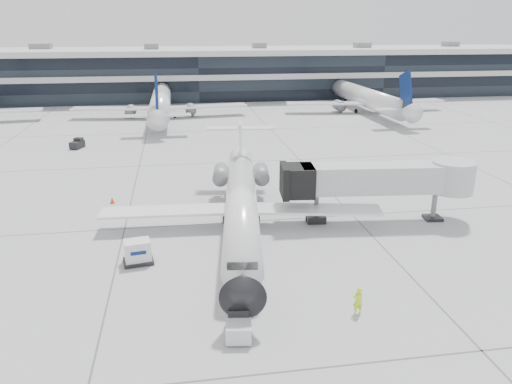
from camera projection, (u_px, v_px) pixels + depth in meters
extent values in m
plane|color=#959597|center=(243.00, 222.00, 43.39)|extent=(220.00, 220.00, 0.00)
cube|color=black|center=(197.00, 75.00, 118.61)|extent=(170.00, 22.00, 10.00)
cylinder|color=white|center=(241.00, 206.00, 40.57)|extent=(5.54, 23.49, 2.63)
cone|color=black|center=(243.00, 286.00, 28.21)|extent=(2.95, 3.03, 2.63)
cone|color=white|center=(241.00, 161.00, 53.02)|extent=(2.87, 3.40, 2.50)
cube|color=white|center=(166.00, 211.00, 41.51)|extent=(10.83, 3.13, 0.21)
cube|color=white|center=(317.00, 209.00, 41.90)|extent=(10.99, 4.57, 0.21)
cylinder|color=slate|center=(221.00, 174.00, 47.94)|extent=(1.86, 3.47, 1.46)
cylinder|color=slate|center=(261.00, 174.00, 48.07)|extent=(1.86, 3.47, 1.46)
cube|color=white|center=(241.00, 144.00, 51.82)|extent=(0.59, 2.54, 4.38)
cube|color=white|center=(240.00, 128.00, 51.69)|extent=(7.14, 2.43, 0.16)
cylinder|color=black|center=(242.00, 284.00, 32.43)|extent=(0.24, 0.56, 0.54)
cylinder|color=black|center=(225.00, 220.00, 42.97)|extent=(0.31, 0.65, 0.62)
cylinder|color=black|center=(258.00, 219.00, 43.07)|extent=(0.31, 0.65, 0.62)
cube|color=#ADB0B2|center=(375.00, 178.00, 42.42)|extent=(12.84, 3.74, 2.35)
cube|color=black|center=(299.00, 181.00, 42.07)|extent=(2.62, 3.11, 2.53)
cylinder|color=slate|center=(316.00, 208.00, 42.96)|extent=(0.40, 0.40, 2.53)
cube|color=black|center=(316.00, 219.00, 43.26)|extent=(1.74, 1.42, 0.63)
cylinder|color=slate|center=(434.00, 205.00, 43.55)|extent=(0.45, 0.45, 2.71)
cylinder|color=#ADB0B2|center=(453.00, 177.00, 42.83)|extent=(3.62, 3.62, 2.71)
imported|color=#CDFF1A|center=(358.00, 300.00, 29.32)|extent=(0.68, 0.50, 1.73)
cube|color=silver|center=(239.00, 326.00, 27.32)|extent=(1.67, 2.48, 0.95)
cube|color=black|center=(239.00, 311.00, 27.62)|extent=(1.28, 1.09, 0.53)
cylinder|color=black|center=(229.00, 323.00, 28.21)|extent=(0.25, 0.48, 0.46)
cylinder|color=black|center=(249.00, 323.00, 28.24)|extent=(0.25, 0.48, 0.46)
cylinder|color=black|center=(228.00, 341.00, 26.61)|extent=(0.25, 0.48, 0.46)
cylinder|color=black|center=(250.00, 340.00, 26.64)|extent=(0.25, 0.48, 0.46)
cube|color=black|center=(138.00, 261.00, 35.80)|extent=(2.30, 1.85, 0.25)
cube|color=silver|center=(137.00, 250.00, 35.53)|extent=(2.00, 1.62, 1.45)
cone|color=red|center=(112.00, 200.00, 47.82)|extent=(0.41, 0.41, 0.63)
cube|color=red|center=(112.00, 203.00, 47.92)|extent=(0.55, 0.55, 0.03)
cube|color=black|center=(77.00, 144.00, 69.31)|extent=(1.95, 2.48, 0.89)
cube|color=black|center=(79.00, 139.00, 69.58)|extent=(1.33, 1.21, 0.49)
cylinder|color=black|center=(77.00, 145.00, 70.24)|extent=(0.32, 0.47, 0.43)
cylinder|color=black|center=(84.00, 146.00, 70.05)|extent=(0.32, 0.47, 0.43)
cylinder|color=black|center=(71.00, 148.00, 68.77)|extent=(0.32, 0.47, 0.43)
cylinder|color=black|center=(78.00, 148.00, 68.58)|extent=(0.32, 0.47, 0.43)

